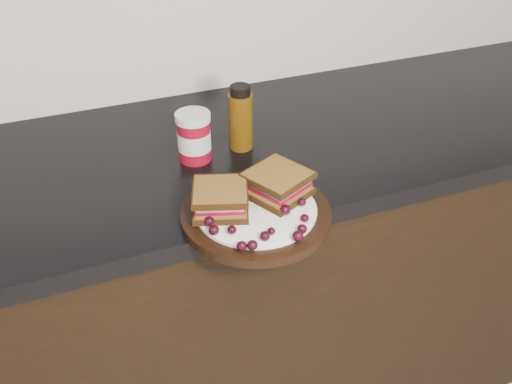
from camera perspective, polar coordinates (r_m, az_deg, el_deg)
base_cabinets at (r=1.56m, az=-6.05°, el=-11.18°), size 3.96×0.58×0.86m
countertop at (r=1.28m, az=-7.26°, el=2.99°), size 3.98×0.60×0.04m
plate at (r=1.06m, az=-0.00°, el=-2.26°), size 0.28×0.28×0.02m
sandwich_left at (r=1.04m, az=-3.57°, el=-0.70°), size 0.13×0.13×0.05m
sandwich_right at (r=1.08m, az=2.18°, el=0.84°), size 0.14×0.14×0.05m
grape_0 at (r=0.99m, az=-4.24°, el=-3.81°), size 0.02×0.02×0.02m
grape_1 at (r=0.99m, az=-2.42°, el=-3.80°), size 0.02×0.02×0.02m
grape_2 at (r=0.95m, az=-1.44°, el=-5.41°), size 0.02×0.02×0.02m
grape_3 at (r=0.96m, az=-0.36°, el=-5.33°), size 0.02×0.02×0.02m
grape_4 at (r=0.97m, az=0.91°, el=-4.42°), size 0.02×0.02×0.02m
grape_5 at (r=0.99m, az=1.55°, el=-3.94°), size 0.01×0.01×0.01m
grape_6 at (r=0.98m, az=4.20°, el=-4.41°), size 0.02×0.02×0.02m
grape_7 at (r=0.99m, az=4.63°, el=-3.69°), size 0.02×0.02×0.02m
grape_8 at (r=1.02m, az=4.89°, el=-2.62°), size 0.02×0.02×0.01m
grape_9 at (r=1.03m, az=2.91°, el=-1.79°), size 0.02×0.02×0.02m
grape_10 at (r=1.06m, az=4.59°, el=-0.99°), size 0.02×0.02×0.02m
grape_11 at (r=1.07m, az=4.11°, el=-0.50°), size 0.02×0.02×0.02m
grape_12 at (r=1.08m, az=3.54°, el=-0.08°), size 0.02×0.02×0.02m
grape_13 at (r=1.10m, az=2.39°, el=0.71°), size 0.02×0.02×0.02m
grape_14 at (r=1.08m, az=-3.10°, el=-0.07°), size 0.02×0.02×0.02m
grape_15 at (r=1.06m, az=-3.12°, el=-0.73°), size 0.02×0.02×0.02m
grape_16 at (r=1.05m, az=-4.32°, el=-1.19°), size 0.02×0.02×0.02m
grape_17 at (r=1.04m, az=-3.47°, el=-1.84°), size 0.02×0.02×0.02m
grape_18 at (r=1.01m, az=-4.70°, el=-2.92°), size 0.02×0.02×0.02m
grape_19 at (r=1.06m, az=-4.08°, el=-0.64°), size 0.02×0.02×0.02m
grape_20 at (r=1.04m, az=-3.31°, el=-1.66°), size 0.02×0.02×0.02m
grape_21 at (r=1.03m, az=-3.20°, el=-1.99°), size 0.02×0.02×0.02m
condiment_jar at (r=1.22m, az=-6.21°, el=5.52°), size 0.08×0.08×0.11m
oil_bottle at (r=1.25m, az=-1.54°, el=7.47°), size 0.07×0.07×0.15m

